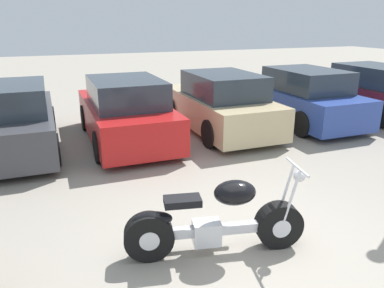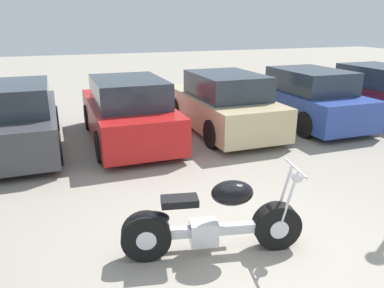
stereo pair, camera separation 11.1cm
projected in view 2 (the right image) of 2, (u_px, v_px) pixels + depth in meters
name	position (u px, v px, depth m)	size (l,w,h in m)	color
ground_plane	(253.00, 248.00, 4.81)	(60.00, 60.00, 0.00)	gray
motorcycle	(212.00, 222.00, 4.59)	(2.25, 0.88, 1.10)	black
parked_car_dark_grey	(14.00, 120.00, 8.20)	(1.82, 4.16, 1.52)	#3D3D42
parked_car_red	(128.00, 112.00, 8.89)	(1.82, 4.16, 1.52)	red
parked_car_champagne	(223.00, 104.00, 9.72)	(1.82, 4.16, 1.52)	#C6B284
parked_car_blue	(304.00, 98.00, 10.46)	(1.82, 4.16, 1.52)	#2D479E
parked_car_maroon	(374.00, 93.00, 11.26)	(1.82, 4.16, 1.52)	maroon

